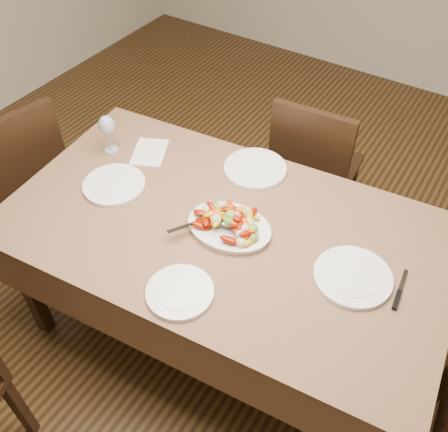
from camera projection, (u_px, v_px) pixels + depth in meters
floor at (194, 338)px, 2.55m from camera, size 6.00×6.00×0.00m
dining_table at (224, 282)px, 2.32m from camera, size 1.93×1.21×0.76m
chair_far at (316, 167)px, 2.76m from camera, size 0.45×0.45×0.95m
chair_left at (18, 176)px, 2.71m from camera, size 0.49×0.49×0.95m
serving_platter at (229, 228)px, 2.03m from camera, size 0.36×0.28×0.02m
roasted_vegetables at (229, 218)px, 1.99m from camera, size 0.30×0.21×0.09m
serving_spoon at (211, 223)px, 2.00m from camera, size 0.28×0.18×0.03m
plate_left at (114, 185)px, 2.22m from camera, size 0.28×0.28×0.02m
plate_right at (353, 277)px, 1.86m from camera, size 0.29×0.29×0.02m
plate_far at (255, 169)px, 2.30m from camera, size 0.29×0.29×0.02m
plate_near at (180, 292)px, 1.81m from camera, size 0.25×0.25×0.02m
wine_glass at (108, 133)px, 2.34m from camera, size 0.08×0.08×0.20m
menu_card at (149, 152)px, 2.40m from camera, size 0.22×0.25×0.00m
table_knife at (399, 291)px, 1.82m from camera, size 0.04×0.20×0.01m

